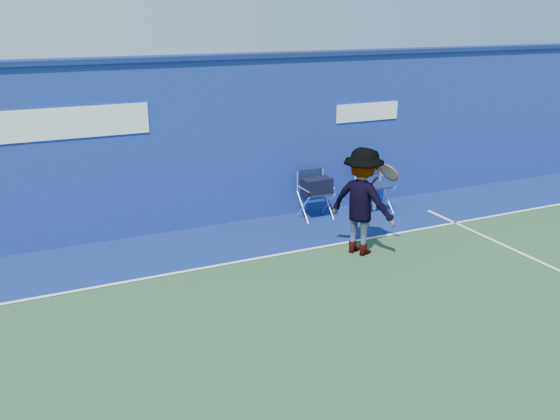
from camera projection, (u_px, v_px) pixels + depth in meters
name	position (u px, v px, depth m)	size (l,w,h in m)	color
ground	(329.00, 369.00, 6.60)	(80.00, 80.00, 0.00)	#284B2C
stadium_wall	(189.00, 143.00, 10.59)	(24.00, 0.50, 3.08)	navy
out_of_bounds_strip	(212.00, 244.00, 10.13)	(24.00, 1.80, 0.01)	navy
court_lines	(305.00, 342.00, 7.12)	(24.00, 12.00, 0.01)	white
directors_chair_left	(316.00, 198.00, 11.32)	(0.55, 0.51, 0.93)	silver
directors_chair_right	(374.00, 197.00, 11.69)	(0.60, 0.53, 1.00)	silver
water_bottle	(374.00, 204.00, 11.85)	(0.07, 0.07, 0.26)	white
tennis_player	(362.00, 201.00, 9.54)	(1.11, 1.31, 1.76)	#EA4738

